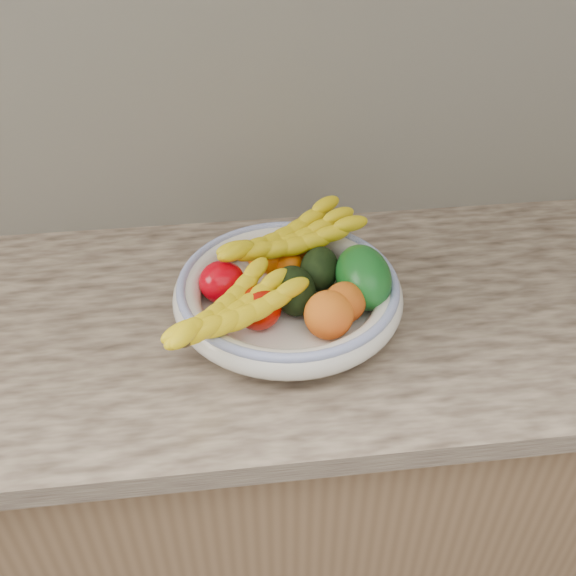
{
  "coord_description": "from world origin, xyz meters",
  "views": [
    {
      "loc": [
        -0.1,
        0.82,
        1.63
      ],
      "look_at": [
        0.0,
        1.66,
        0.96
      ],
      "focal_mm": 40.0,
      "sensor_mm": 36.0,
      "label": 1
    }
  ],
  "objects_px": {
    "banana_bunch_back": "(289,243)",
    "banana_bunch_front": "(232,315)",
    "fruit_bowl": "(288,293)",
    "green_mango": "(363,277)"
  },
  "relations": [
    {
      "from": "green_mango",
      "to": "banana_bunch_front",
      "type": "distance_m",
      "value": 0.24
    },
    {
      "from": "fruit_bowl",
      "to": "banana_bunch_back",
      "type": "bearing_deg",
      "value": 82.22
    },
    {
      "from": "banana_bunch_back",
      "to": "banana_bunch_front",
      "type": "distance_m",
      "value": 0.21
    },
    {
      "from": "fruit_bowl",
      "to": "banana_bunch_front",
      "type": "relative_size",
      "value": 1.38
    },
    {
      "from": "green_mango",
      "to": "banana_bunch_back",
      "type": "relative_size",
      "value": 0.47
    },
    {
      "from": "fruit_bowl",
      "to": "banana_bunch_back",
      "type": "distance_m",
      "value": 0.1
    },
    {
      "from": "fruit_bowl",
      "to": "banana_bunch_front",
      "type": "height_order",
      "value": "banana_bunch_front"
    },
    {
      "from": "banana_bunch_back",
      "to": "banana_bunch_front",
      "type": "relative_size",
      "value": 1.04
    },
    {
      "from": "green_mango",
      "to": "banana_bunch_back",
      "type": "height_order",
      "value": "green_mango"
    },
    {
      "from": "banana_bunch_back",
      "to": "fruit_bowl",
      "type": "bearing_deg",
      "value": -123.45
    }
  ]
}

